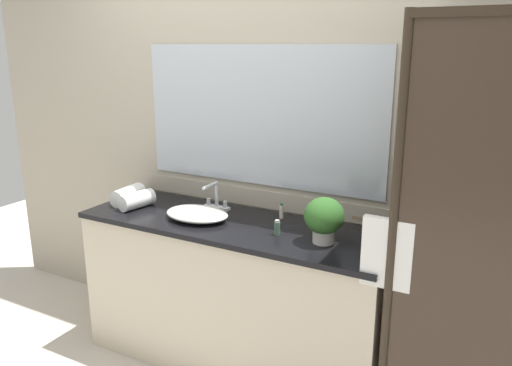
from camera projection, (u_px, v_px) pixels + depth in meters
The scene contains 11 objects.
ground_plane at pixel (234, 362), 3.08m from camera, with size 8.00×8.00×0.00m, color beige.
wall_back_with_mirror at pixel (261, 142), 3.02m from camera, with size 4.40×0.06×2.60m.
vanity_cabinet at pixel (234, 294), 2.96m from camera, with size 1.80×0.58×0.90m.
shower_enclosure at pixel (477, 257), 2.06m from camera, with size 1.20×0.59×2.00m.
sink_basin at pixel (197, 214), 2.89m from camera, with size 0.38×0.28×0.06m, color white.
faucet at pixel (216, 200), 3.05m from camera, with size 0.17×0.16×0.17m.
potted_plant at pixel (324, 218), 2.52m from camera, with size 0.20×0.20×0.24m.
amenity_bottle_lotion at pixel (277, 228), 2.64m from camera, with size 0.03×0.03×0.08m.
amenity_bottle_body_wash at pixel (281, 211), 2.90m from camera, with size 0.02×0.02×0.09m.
rolled_towel_near_edge at pixel (128, 195), 3.17m from camera, with size 0.11×0.11×0.23m, color white.
rolled_towel_middle at pixel (137, 200), 3.08m from camera, with size 0.10×0.10×0.22m, color white.
Camera 1 is at (1.39, -2.29, 1.87)m, focal length 35.44 mm.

